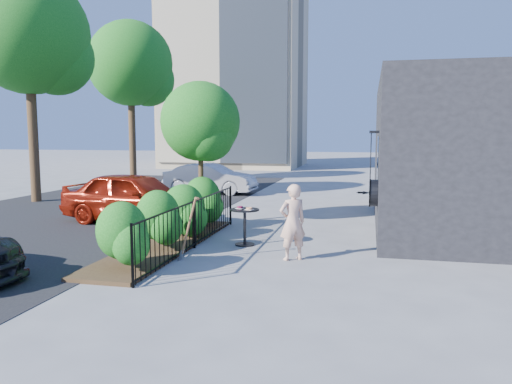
% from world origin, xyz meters
% --- Properties ---
extents(ground, '(120.00, 120.00, 0.00)m').
position_xyz_m(ground, '(0.00, 0.00, 0.00)').
color(ground, gray).
rests_on(ground, ground).
extents(shop_building, '(6.22, 9.00, 4.00)m').
position_xyz_m(shop_building, '(5.50, 4.50, 2.00)').
color(shop_building, black).
rests_on(shop_building, ground).
extents(fence, '(0.05, 6.05, 1.10)m').
position_xyz_m(fence, '(-1.50, 0.00, 0.56)').
color(fence, black).
rests_on(fence, ground).
extents(planting_bed, '(1.30, 6.00, 0.08)m').
position_xyz_m(planting_bed, '(-2.20, 0.00, 0.04)').
color(planting_bed, '#382616').
rests_on(planting_bed, ground).
extents(shrubs, '(1.10, 5.60, 1.24)m').
position_xyz_m(shrubs, '(-2.10, 0.10, 0.70)').
color(shrubs, '#145916').
rests_on(shrubs, ground).
extents(patio_tree, '(2.20, 2.20, 3.94)m').
position_xyz_m(patio_tree, '(-2.24, 2.76, 2.76)').
color(patio_tree, '#3F2B19').
rests_on(patio_tree, ground).
extents(street, '(9.00, 30.00, 0.01)m').
position_xyz_m(street, '(-7.00, 3.00, 0.00)').
color(street, black).
rests_on(street, ground).
extents(street_tree_near, '(4.40, 4.40, 8.28)m').
position_xyz_m(street_tree_near, '(-9.94, 5.96, 5.92)').
color(street_tree_near, '#3F2B19').
rests_on(street_tree_near, ground).
extents(street_tree_far, '(4.40, 4.40, 8.28)m').
position_xyz_m(street_tree_far, '(-9.94, 13.96, 5.92)').
color(street_tree_far, '#3F2B19').
rests_on(street_tree_far, ground).
extents(cafe_table, '(0.67, 0.67, 0.90)m').
position_xyz_m(cafe_table, '(-0.47, 0.54, 0.58)').
color(cafe_table, black).
rests_on(cafe_table, ground).
extents(woman, '(0.68, 0.62, 1.56)m').
position_xyz_m(woman, '(0.81, -0.55, 0.78)').
color(woman, beige).
rests_on(woman, ground).
extents(shovel, '(0.45, 0.17, 1.34)m').
position_xyz_m(shovel, '(-1.25, -1.09, 0.59)').
color(shovel, brown).
rests_on(shovel, ground).
extents(car_red, '(4.55, 2.32, 1.48)m').
position_xyz_m(car_red, '(-4.23, 2.65, 0.74)').
color(car_red, maroon).
rests_on(car_red, ground).
extents(car_silver, '(4.03, 1.64, 1.30)m').
position_xyz_m(car_silver, '(-4.36, 9.93, 0.65)').
color(car_silver, '#A9A9AE').
rests_on(car_silver, ground).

